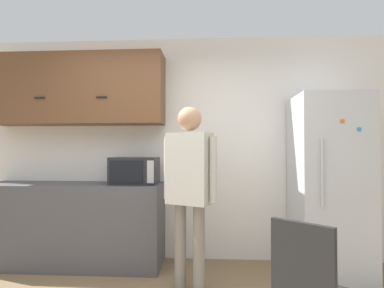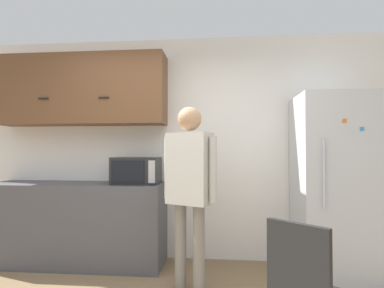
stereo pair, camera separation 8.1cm
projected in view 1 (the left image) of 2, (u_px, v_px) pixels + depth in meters
back_wall at (178, 148)px, 3.71m from camera, size 6.00×0.06×2.70m
counter at (73, 224)px, 3.44m from camera, size 2.05×0.57×0.93m
upper_cabinets at (78, 90)px, 3.58m from camera, size 2.05×0.39×0.83m
microwave at (135, 171)px, 3.40m from camera, size 0.52×0.38×0.30m
person at (189, 178)px, 2.83m from camera, size 0.52×0.37×1.73m
refrigerator at (328, 184)px, 3.22m from camera, size 0.72×0.72×1.90m
chair at (310, 288)px, 1.77m from camera, size 0.57×0.57×0.91m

